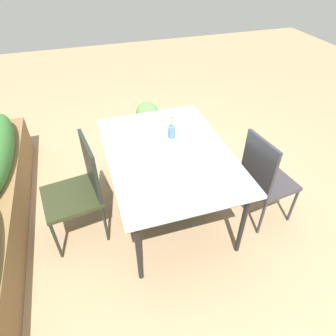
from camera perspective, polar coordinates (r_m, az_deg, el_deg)
The scene contains 6 objects.
ground_plane at distance 3.26m, azimuth -1.53°, elevation -7.45°, with size 12.00×12.00×0.00m, color #9E7F5B.
dining_table at distance 2.74m, azimuth -0.00°, elevation 2.36°, with size 1.57×1.12×0.78m.
chair_near_left at distance 2.93m, azimuth 18.27°, elevation -1.65°, with size 0.49×0.49×1.00m.
chair_far_side at distance 2.76m, azimuth -16.94°, elevation -3.56°, with size 0.55×0.55×1.02m.
flower_vase at distance 2.86m, azimuth 0.72°, elevation 7.70°, with size 0.07×0.07×0.27m.
potted_plant at distance 4.25m, azimuth -4.02°, elevation 9.58°, with size 0.32×0.32×0.52m.
Camera 1 is at (-2.15, 0.59, 2.37)m, focal length 31.32 mm.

